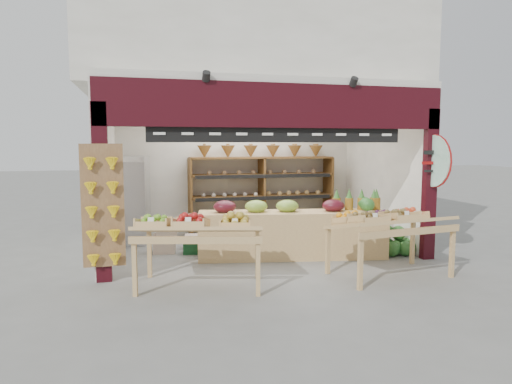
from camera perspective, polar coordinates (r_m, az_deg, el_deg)
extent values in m
plane|color=slate|center=(8.59, 0.92, -7.75)|extent=(60.00, 60.00, 0.00)
cube|color=white|center=(10.58, -2.32, 3.06)|extent=(5.76, 0.18, 3.00)
cube|color=white|center=(8.69, -18.22, 2.13)|extent=(0.18, 3.38, 3.00)
cube|color=white|center=(10.00, 15.65, 2.67)|extent=(0.18, 3.38, 3.00)
cube|color=white|center=(8.98, -0.07, 12.51)|extent=(5.76, 3.38, 0.12)
cube|color=white|center=(10.22, -1.66, 18.18)|extent=(6.36, 4.60, 2.40)
cube|color=black|center=(7.36, 3.14, 10.73)|extent=(5.70, 0.14, 0.70)
cube|color=black|center=(7.06, -18.75, -0.15)|extent=(0.22, 0.14, 2.65)
cube|color=black|center=(8.60, 20.86, 0.83)|extent=(0.22, 0.14, 2.65)
cube|color=black|center=(7.37, 3.05, 7.22)|extent=(4.20, 0.05, 0.26)
cylinder|color=white|center=(7.47, 3.64, 9.12)|extent=(0.34, 0.05, 0.34)
cube|color=olive|center=(6.99, -18.59, -1.64)|extent=(0.60, 0.04, 1.80)
cylinder|color=#C1F3DD|center=(8.50, 21.31, 3.62)|extent=(0.04, 0.90, 0.90)
cylinder|color=maroon|center=(8.48, 21.41, 3.62)|extent=(0.01, 0.92, 0.92)
cube|color=brown|center=(10.10, -8.23, -0.73)|extent=(0.05, 0.54, 1.74)
cube|color=brown|center=(10.40, 0.73, -0.48)|extent=(0.05, 0.54, 1.74)
cube|color=brown|center=(10.93, 9.00, -0.24)|extent=(0.05, 0.54, 1.74)
cube|color=brown|center=(10.46, 0.72, -3.14)|extent=(3.26, 0.54, 0.04)
cube|color=brown|center=(10.40, 0.73, -0.48)|extent=(3.26, 0.54, 0.04)
cube|color=brown|center=(10.35, 0.73, 2.21)|extent=(3.26, 0.54, 0.04)
cube|color=brown|center=(10.34, 0.73, 4.31)|extent=(3.26, 0.54, 0.04)
cone|color=#966331|center=(10.07, -6.46, 5.02)|extent=(0.32, 0.32, 0.28)
cone|color=#966331|center=(10.16, -3.54, 5.06)|extent=(0.32, 0.32, 0.28)
cone|color=#966331|center=(10.27, -0.67, 5.08)|extent=(0.32, 0.32, 0.28)
cone|color=#966331|center=(10.40, 2.13, 5.09)|extent=(0.32, 0.32, 0.28)
cone|color=#966331|center=(10.56, 4.85, 5.08)|extent=(0.32, 0.32, 0.28)
cone|color=#966331|center=(10.74, 7.48, 5.07)|extent=(0.32, 0.32, 0.28)
cube|color=silver|center=(9.70, -15.42, -0.97)|extent=(0.81, 0.81, 1.80)
cube|color=beige|center=(8.82, -11.37, -6.33)|extent=(0.45, 0.36, 0.35)
cube|color=beige|center=(8.76, -11.08, -4.27)|extent=(0.41, 0.34, 0.29)
cube|color=#124420|center=(8.70, -7.78, -6.64)|extent=(0.42, 0.34, 0.29)
cube|color=beige|center=(9.10, -7.74, -6.15)|extent=(0.38, 0.32, 0.27)
cube|color=tan|center=(8.28, 4.55, -5.32)|extent=(3.42, 1.22, 0.84)
ellipsoid|color=#59141E|center=(8.09, -3.93, -1.85)|extent=(0.41, 0.37, 0.22)
ellipsoid|color=#8CB23F|center=(8.12, 0.02, -1.81)|extent=(0.41, 0.37, 0.22)
ellipsoid|color=#8CB23F|center=(8.18, 3.93, -1.77)|extent=(0.41, 0.37, 0.22)
ellipsoid|color=#59141E|center=(8.34, 9.65, -1.69)|extent=(0.41, 0.37, 0.22)
cylinder|color=olive|center=(8.49, 10.03, -1.49)|extent=(0.15, 0.15, 0.22)
cylinder|color=olive|center=(8.55, 11.55, -1.46)|extent=(0.15, 0.15, 0.22)
cylinder|color=olive|center=(8.62, 13.04, -1.44)|extent=(0.15, 0.15, 0.22)
cylinder|color=olive|center=(8.69, 14.51, -1.42)|extent=(0.15, 0.15, 0.22)
cylinder|color=olive|center=(8.71, 14.80, -1.41)|extent=(0.15, 0.15, 0.22)
cube|color=tan|center=(6.57, -7.04, -4.65)|extent=(1.96, 1.38, 0.26)
cube|color=tan|center=(6.40, -14.92, -9.37)|extent=(0.07, 0.07, 0.73)
cube|color=tan|center=(6.21, 0.26, -9.66)|extent=(0.07, 0.07, 0.73)
cube|color=tan|center=(7.23, -13.17, -7.56)|extent=(0.07, 0.07, 0.73)
cube|color=tan|center=(7.06, 0.17, -7.74)|extent=(0.07, 0.07, 0.73)
cube|color=tan|center=(7.34, 16.40, -3.71)|extent=(1.89, 1.21, 0.26)
cube|color=tan|center=(6.61, 12.90, -8.83)|extent=(0.07, 0.07, 0.73)
cube|color=tan|center=(7.65, 23.30, -7.13)|extent=(0.07, 0.07, 0.73)
cube|color=tan|center=(7.33, 8.97, -7.28)|extent=(0.07, 0.07, 0.73)
cube|color=tan|center=(8.28, 18.98, -5.99)|extent=(0.07, 0.07, 0.73)
sphere|color=#184A1A|center=(8.85, 17.00, -6.70)|extent=(0.27, 0.27, 0.27)
sphere|color=#184A1A|center=(9.00, 18.61, -6.54)|extent=(0.27, 0.27, 0.27)
sphere|color=#184A1A|center=(9.09, 16.04, -6.33)|extent=(0.27, 0.27, 0.27)
sphere|color=#184A1A|center=(9.24, 17.62, -6.18)|extent=(0.27, 0.27, 0.27)
sphere|color=#184A1A|center=(9.00, 17.36, -4.90)|extent=(0.27, 0.27, 0.27)
sphere|color=#184A1A|center=(8.84, 18.15, -6.74)|extent=(0.27, 0.27, 0.27)
sphere|color=#184A1A|center=(8.92, 15.97, -6.56)|extent=(0.27, 0.27, 0.27)
sphere|color=#184A1A|center=(9.06, 16.02, -4.78)|extent=(0.27, 0.27, 0.27)
sphere|color=#184A1A|center=(9.17, 18.27, -6.29)|extent=(0.27, 0.27, 0.27)
sphere|color=#184A1A|center=(8.72, 16.60, -6.87)|extent=(0.27, 0.27, 0.27)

